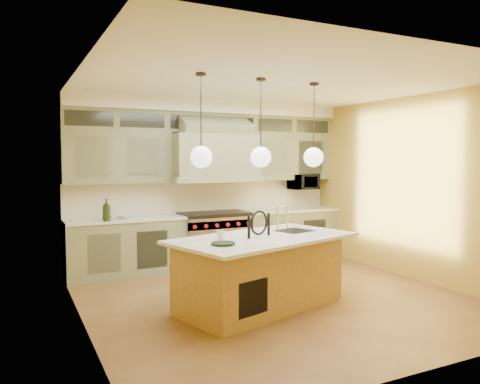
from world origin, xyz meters
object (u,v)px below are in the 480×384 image
kitchen_island (261,271)px  microwave (303,182)px  range (214,239)px  counter_stool (268,254)px

kitchen_island → microwave: microwave is taller
range → kitchen_island: bearing=-98.8°
kitchen_island → microwave: bearing=31.2°
range → microwave: bearing=3.1°
counter_stool → microwave: size_ratio=2.32×
range → counter_stool: (-0.37, -2.58, 0.24)m
microwave → counter_stool: bearing=-130.8°
range → counter_stool: counter_stool is taller
range → counter_stool: size_ratio=0.96×
kitchen_island → counter_stool: size_ratio=2.07×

